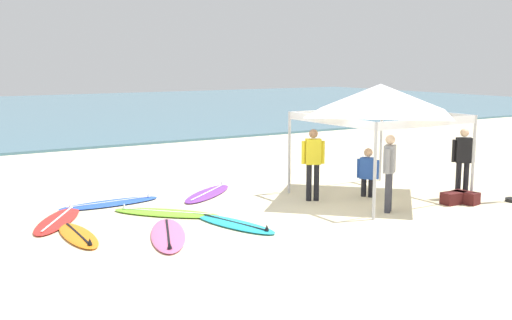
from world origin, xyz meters
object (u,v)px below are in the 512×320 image
(surfboard_pink, at_px, (168,235))
(gear_bag_by_pole, at_px, (465,197))
(person_grey, at_px, (389,168))
(person_blue, at_px, (368,170))
(person_yellow, at_px, (313,160))
(surfboard_blue, at_px, (110,203))
(surfboard_cyan, at_px, (235,224))
(surfboard_orange, at_px, (78,235))
(surfboard_red, at_px, (58,220))
(surfboard_purple, at_px, (208,193))
(person_black, at_px, (463,158))
(surfboard_lime, at_px, (166,213))
(gear_bag_near_tent, at_px, (454,198))
(canopy_tent, at_px, (380,99))

(surfboard_pink, relative_size, gear_bag_by_pole, 4.08)
(person_grey, xyz_separation_m, person_blue, (0.65, 1.39, -0.33))
(surfboard_pink, xyz_separation_m, person_grey, (4.91, -0.79, 0.95))
(person_yellow, bearing_deg, surfboard_blue, 152.97)
(surfboard_cyan, relative_size, surfboard_orange, 1.11)
(surfboard_red, bearing_deg, person_grey, -25.09)
(surfboard_blue, height_order, gear_bag_by_pole, gear_bag_by_pole)
(person_blue, bearing_deg, surfboard_blue, 155.76)
(surfboard_blue, height_order, surfboard_purple, same)
(surfboard_blue, xyz_separation_m, person_black, (7.41, -3.88, 0.95))
(surfboard_pink, xyz_separation_m, surfboard_red, (-1.49, 2.21, 0.00))
(surfboard_purple, bearing_deg, person_yellow, -45.93)
(surfboard_orange, xyz_separation_m, person_blue, (7.01, -0.25, 0.62))
(surfboard_lime, height_order, surfboard_red, same)
(surfboard_purple, xyz_separation_m, surfboard_red, (-3.84, -0.66, -0.00))
(person_yellow, bearing_deg, surfboard_lime, 169.89)
(surfboard_cyan, height_order, person_yellow, person_yellow)
(person_blue, height_order, gear_bag_near_tent, person_blue)
(surfboard_orange, relative_size, person_grey, 1.18)
(surfboard_pink, relative_size, person_grey, 1.43)
(person_yellow, bearing_deg, person_black, -28.36)
(surfboard_pink, bearing_deg, person_black, -5.76)
(surfboard_blue, xyz_separation_m, surfboard_cyan, (1.52, -3.13, 0.00))
(surfboard_purple, xyz_separation_m, surfboard_orange, (-3.80, -2.00, 0.00))
(surfboard_red, bearing_deg, surfboard_lime, -15.62)
(surfboard_pink, relative_size, gear_bag_near_tent, 4.08)
(person_grey, bearing_deg, surfboard_purple, 125.04)
(surfboard_purple, height_order, surfboard_orange, same)
(surfboard_cyan, xyz_separation_m, person_blue, (4.09, 0.60, 0.62))
(surfboard_pink, xyz_separation_m, gear_bag_near_tent, (6.75, -1.04, 0.10))
(surfboard_pink, relative_size, person_yellow, 1.43)
(gear_bag_by_pole, bearing_deg, surfboard_cyan, 168.29)
(surfboard_orange, bearing_deg, surfboard_purple, 27.76)
(surfboard_blue, relative_size, person_grey, 1.40)
(surfboard_orange, xyz_separation_m, gear_bag_by_pole, (8.47, -2.00, 0.10))
(surfboard_blue, relative_size, surfboard_purple, 1.11)
(surfboard_cyan, bearing_deg, surfboard_orange, 163.75)
(surfboard_red, bearing_deg, surfboard_orange, -88.61)
(surfboard_orange, distance_m, person_black, 9.01)
(canopy_tent, bearing_deg, surfboard_purple, 144.15)
(surfboard_lime, relative_size, person_blue, 1.84)
(surfboard_lime, relative_size, surfboard_cyan, 0.99)
(gear_bag_near_tent, bearing_deg, surfboard_pink, 171.27)
(surfboard_cyan, bearing_deg, gear_bag_by_pole, -11.71)
(surfboard_blue, bearing_deg, surfboard_purple, -6.44)
(surfboard_purple, height_order, gear_bag_near_tent, gear_bag_near_tent)
(surfboard_orange, xyz_separation_m, person_black, (8.82, -1.60, 0.95))
(canopy_tent, distance_m, person_yellow, 2.16)
(person_black, bearing_deg, surfboard_pink, 174.24)
(surfboard_lime, xyz_separation_m, gear_bag_by_pole, (6.35, -2.75, 0.10))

